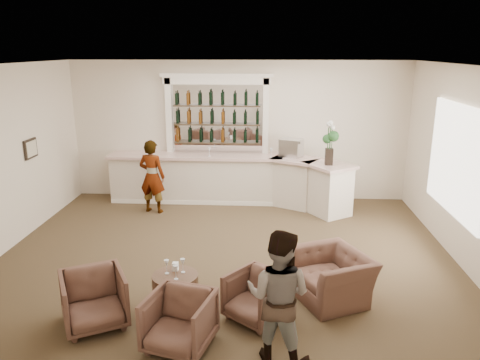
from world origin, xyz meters
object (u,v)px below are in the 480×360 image
object	(u,v)px
sommelier	(152,177)
guest	(279,297)
cocktail_table	(176,291)
armchair_center	(179,321)
espresso_machine	(291,148)
armchair_far	(331,276)
bar_counter	(230,180)
armchair_right	(256,297)
armchair_left	(94,300)
flower_vase	(330,140)

from	to	relation	value
sommelier	guest	world-z (taller)	sommelier
sommelier	guest	xyz separation A→B (m)	(2.70, -5.02, -0.01)
cocktail_table	sommelier	world-z (taller)	sommelier
armchair_center	espresso_machine	distance (m)	5.96
armchair_far	bar_counter	bearing A→B (deg)	176.96
guest	espresso_machine	distance (m)	5.84
armchair_right	bar_counter	bearing A→B (deg)	136.65
sommelier	armchair_center	size ratio (longest dim) A/B	2.11
sommelier	armchair_left	bearing A→B (deg)	107.33
armchair_far	guest	bearing A→B (deg)	-55.44
flower_vase	cocktail_table	bearing A→B (deg)	-122.75
bar_counter	flower_vase	world-z (taller)	flower_vase
bar_counter	armchair_center	distance (m)	5.62
cocktail_table	armchair_right	xyz separation A→B (m)	(1.15, -0.23, 0.08)
cocktail_table	armchair_far	bearing A→B (deg)	9.62
sommelier	bar_counter	bearing A→B (deg)	-142.85
sommelier	armchair_far	xyz separation A→B (m)	(3.51, -3.58, -0.47)
cocktail_table	armchair_center	distance (m)	0.95
espresso_machine	bar_counter	bearing A→B (deg)	-153.37
sommelier	armchair_right	xyz separation A→B (m)	(2.43, -4.19, -0.49)
armchair_left	armchair_far	distance (m)	3.33
bar_counter	flower_vase	bearing A→B (deg)	-17.33
armchair_far	armchair_left	bearing A→B (deg)	-100.71
cocktail_table	armchair_left	bearing A→B (deg)	-152.83
armchair_left	cocktail_table	bearing A→B (deg)	-0.91
cocktail_table	espresso_machine	bearing A→B (deg)	69.19
guest	armchair_center	size ratio (longest dim) A/B	2.09
cocktail_table	armchair_center	size ratio (longest dim) A/B	0.84
guest	armchair_right	size ratio (longest dim) A/B	2.25
armchair_right	armchair_center	bearing A→B (deg)	-105.46
armchair_far	armchair_right	bearing A→B (deg)	-86.63
guest	bar_counter	bearing A→B (deg)	-61.53
guest	armchair_far	xyz separation A→B (m)	(0.81, 1.43, -0.46)
bar_counter	armchair_right	size ratio (longest dim) A/B	7.90
cocktail_table	guest	world-z (taller)	guest
armchair_far	espresso_machine	distance (m)	4.50
guest	armchair_center	bearing A→B (deg)	11.68
armchair_left	espresso_machine	world-z (taller)	espresso_machine
espresso_machine	armchair_left	bearing A→B (deg)	-93.43
espresso_machine	armchair_right	bearing A→B (deg)	-72.93
guest	armchair_center	xyz separation A→B (m)	(-1.19, 0.14, -0.46)
sommelier	espresso_machine	xyz separation A→B (m)	(3.09, 0.78, 0.52)
armchair_far	flower_vase	distance (m)	3.88
armchair_center	cocktail_table	bearing A→B (deg)	119.00
armchair_left	armchair_far	world-z (taller)	armchair_left
espresso_machine	flower_vase	size ratio (longest dim) A/B	0.50
armchair_left	armchair_far	bearing A→B (deg)	-12.72
armchair_center	armchair_right	distance (m)	1.15
espresso_machine	guest	bearing A→B (deg)	-69.22
armchair_right	armchair_left	bearing A→B (deg)	-134.76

